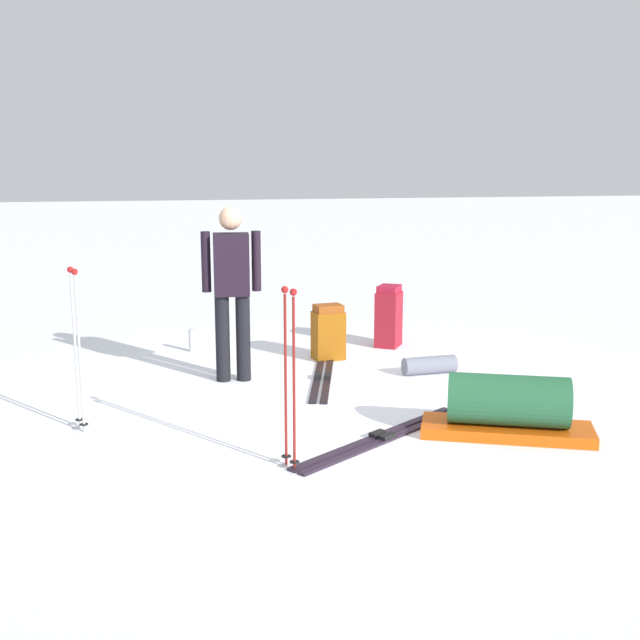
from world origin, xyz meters
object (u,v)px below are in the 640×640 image
at_px(backpack_large_dark, 328,333).
at_px(ski_poles_planted_near, 77,341).
at_px(ski_pair_far, 382,438).
at_px(skier_standing, 232,285).
at_px(ski_poles_planted_far, 290,369).
at_px(ski_pair_near, 323,377).
at_px(sleeping_mat_rolled, 429,365).
at_px(thermos_bottle, 192,340).
at_px(gear_sled, 508,408).
at_px(backpack_bright, 389,317).

bearing_deg(backpack_large_dark, ski_poles_planted_near, 125.59).
bearing_deg(ski_pair_far, skier_standing, 24.72).
xyz_separation_m(ski_pair_far, ski_poles_planted_near, (0.79, 2.28, 0.72)).
bearing_deg(skier_standing, ski_poles_planted_far, -177.71).
bearing_deg(ski_pair_near, backpack_large_dark, -18.15).
xyz_separation_m(ski_pair_near, sleeping_mat_rolled, (-0.07, -1.10, 0.08)).
distance_m(ski_pair_near, backpack_large_dark, 0.85).
xyz_separation_m(backpack_large_dark, ski_poles_planted_near, (-1.79, 2.50, 0.43)).
distance_m(backpack_large_dark, ski_poles_planted_near, 3.10).
distance_m(skier_standing, thermos_bottle, 1.59).
bearing_deg(gear_sled, skier_standing, 41.64).
bearing_deg(backpack_bright, thermos_bottle, 83.21).
xyz_separation_m(ski_poles_planted_near, gear_sled, (-0.94, -3.26, -0.50)).
xyz_separation_m(ski_pair_far, thermos_bottle, (3.29, 1.21, 0.12)).
bearing_deg(ski_poles_planted_far, thermos_bottle, 6.17).
xyz_separation_m(skier_standing, ski_pair_far, (-1.96, -0.90, -0.94)).
bearing_deg(sleeping_mat_rolled, ski_poles_planted_far, 138.77).
distance_m(ski_poles_planted_near, thermos_bottle, 2.78).
bearing_deg(sleeping_mat_rolled, ski_pair_near, 86.28).
bearing_deg(gear_sled, ski_pair_far, 81.17).
relative_size(ski_poles_planted_near, sleeping_mat_rolled, 2.39).
bearing_deg(sleeping_mat_rolled, backpack_bright, 0.74).
bearing_deg(ski_poles_planted_near, ski_poles_planted_far, -128.89).
xyz_separation_m(backpack_large_dark, gear_sled, (-2.73, -0.76, -0.07)).
xyz_separation_m(ski_pair_far, backpack_bright, (3.02, -1.05, 0.34)).
relative_size(ski_poles_planted_far, gear_sled, 0.92).
xyz_separation_m(skier_standing, gear_sled, (-2.11, -1.88, -0.73)).
xyz_separation_m(ski_pair_near, thermos_bottle, (1.47, 1.17, 0.12)).
bearing_deg(thermos_bottle, backpack_large_dark, -116.57).
height_order(backpack_bright, ski_poles_planted_near, ski_poles_planted_near).
bearing_deg(ski_pair_far, ski_pair_near, 1.14).
bearing_deg(ski_poles_planted_near, ski_pair_near, -65.51).
bearing_deg(ski_poles_planted_near, backpack_large_dark, -54.41).
height_order(skier_standing, ski_poles_planted_far, skier_standing).
height_order(skier_standing, backpack_large_dark, skier_standing).
bearing_deg(ski_poles_planted_far, gear_sled, -82.16).
xyz_separation_m(backpack_bright, gear_sled, (-3.17, 0.07, -0.13)).
relative_size(ski_pair_far, backpack_large_dark, 2.80).
distance_m(gear_sled, thermos_bottle, 4.07).
bearing_deg(sleeping_mat_rolled, gear_sled, 177.26).
distance_m(backpack_bright, sleeping_mat_rolled, 1.30).
relative_size(ski_pair_near, ski_poles_planted_far, 1.32).
xyz_separation_m(sleeping_mat_rolled, thermos_bottle, (1.55, 2.27, 0.04)).
xyz_separation_m(ski_pair_far, gear_sled, (-0.15, -0.98, 0.21)).
distance_m(skier_standing, gear_sled, 2.92).
bearing_deg(skier_standing, ski_poles_planted_near, 130.32).
bearing_deg(ski_poles_planted_far, ski_pair_near, -19.26).
bearing_deg(backpack_large_dark, ski_pair_far, 175.25).
bearing_deg(skier_standing, ski_pair_near, -99.65).
height_order(sleeping_mat_rolled, thermos_bottle, thermos_bottle).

